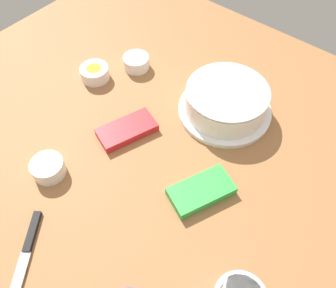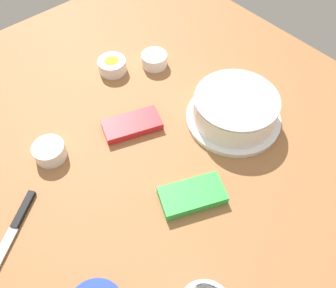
{
  "view_description": "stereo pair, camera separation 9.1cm",
  "coord_description": "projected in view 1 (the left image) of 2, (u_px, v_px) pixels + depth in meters",
  "views": [
    {
      "loc": [
        0.3,
        0.36,
        0.77
      ],
      "look_at": [
        -0.11,
        0.02,
        0.04
      ],
      "focal_mm": 37.68,
      "sensor_mm": 36.0,
      "label": 1
    },
    {
      "loc": [
        0.24,
        0.43,
        0.77
      ],
      "look_at": [
        -0.11,
        0.02,
        0.04
      ],
      "focal_mm": 37.68,
      "sensor_mm": 36.0,
      "label": 2
    }
  ],
  "objects": [
    {
      "name": "sprinkle_bowl_green",
      "position": [
        136.0,
        62.0,
        1.12
      ],
      "size": [
        0.08,
        0.08,
        0.04
      ],
      "color": "white",
      "rests_on": "ground_plane"
    },
    {
      "name": "candy_box_upper",
      "position": [
        201.0,
        191.0,
        0.85
      ],
      "size": [
        0.17,
        0.14,
        0.03
      ],
      "primitive_type": "cube",
      "rotation": [
        0.0,
        0.0,
        -0.41
      ],
      "color": "green",
      "rests_on": "ground_plane"
    },
    {
      "name": "ground_plane",
      "position": [
        133.0,
        176.0,
        0.89
      ],
      "size": [
        1.54,
        1.54,
        0.0
      ],
      "primitive_type": "plane",
      "color": "#936038"
    },
    {
      "name": "frosted_cake",
      "position": [
        226.0,
        101.0,
        0.98
      ],
      "size": [
        0.27,
        0.27,
        0.1
      ],
      "color": "white",
      "rests_on": "ground_plane"
    },
    {
      "name": "sprinkle_bowl_blue",
      "position": [
        48.0,
        168.0,
        0.88
      ],
      "size": [
        0.08,
        0.08,
        0.04
      ],
      "color": "white",
      "rests_on": "ground_plane"
    },
    {
      "name": "sprinkle_bowl_yellow",
      "position": [
        95.0,
        72.0,
        1.09
      ],
      "size": [
        0.09,
        0.09,
        0.04
      ],
      "color": "white",
      "rests_on": "ground_plane"
    },
    {
      "name": "spreading_knife",
      "position": [
        26.0,
        252.0,
        0.77
      ],
      "size": [
        0.2,
        0.16,
        0.01
      ],
      "color": "silver",
      "rests_on": "ground_plane"
    },
    {
      "name": "candy_box_lower",
      "position": [
        127.0,
        130.0,
        0.97
      ],
      "size": [
        0.18,
        0.13,
        0.02
      ],
      "primitive_type": "cube",
      "rotation": [
        0.0,
        0.0,
        -0.35
      ],
      "color": "red",
      "rests_on": "ground_plane"
    }
  ]
}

